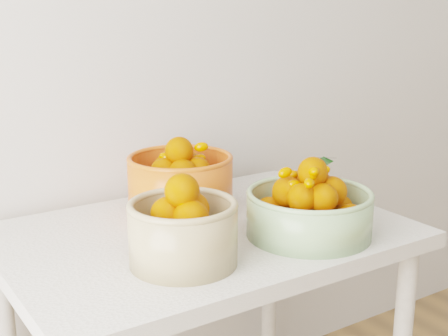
{
  "coord_description": "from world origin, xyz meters",
  "views": [
    {
      "loc": [
        -1.22,
        0.33,
        1.31
      ],
      "look_at": [
        -0.42,
        1.54,
        0.92
      ],
      "focal_mm": 50.0,
      "sensor_mm": 36.0,
      "label": 1
    }
  ],
  "objects_px": {
    "table": "(204,264)",
    "bowl_orange": "(180,181)",
    "bowl_cream": "(183,230)",
    "bowl_green": "(309,209)"
  },
  "relations": [
    {
      "from": "table",
      "to": "bowl_cream",
      "type": "height_order",
      "value": "bowl_cream"
    },
    {
      "from": "table",
      "to": "bowl_cream",
      "type": "xyz_separation_m",
      "value": [
        -0.15,
        -0.16,
        0.17
      ]
    },
    {
      "from": "table",
      "to": "bowl_orange",
      "type": "xyz_separation_m",
      "value": [
        0.03,
        0.16,
        0.18
      ]
    },
    {
      "from": "bowl_cream",
      "to": "bowl_orange",
      "type": "distance_m",
      "value": 0.36
    },
    {
      "from": "bowl_cream",
      "to": "bowl_green",
      "type": "xyz_separation_m",
      "value": [
        0.34,
        -0.02,
        -0.01
      ]
    },
    {
      "from": "bowl_cream",
      "to": "bowl_orange",
      "type": "xyz_separation_m",
      "value": [
        0.17,
        0.32,
        0.0
      ]
    },
    {
      "from": "table",
      "to": "bowl_green",
      "type": "bearing_deg",
      "value": -41.98
    },
    {
      "from": "table",
      "to": "bowl_orange",
      "type": "height_order",
      "value": "bowl_orange"
    },
    {
      "from": "bowl_green",
      "to": "bowl_orange",
      "type": "relative_size",
      "value": 1.14
    },
    {
      "from": "table",
      "to": "bowl_orange",
      "type": "relative_size",
      "value": 2.82
    }
  ]
}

